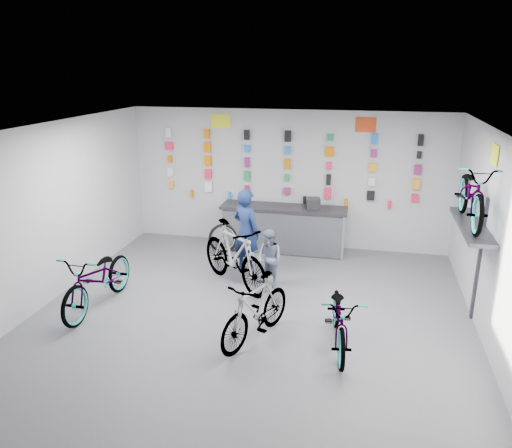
% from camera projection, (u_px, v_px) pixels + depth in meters
% --- Properties ---
extents(floor, '(8.00, 8.00, 0.00)m').
position_uv_depth(floor, '(244.00, 330.00, 7.67)').
color(floor, '#4D4D52').
rests_on(floor, ground).
extents(ceiling, '(8.00, 8.00, 0.00)m').
position_uv_depth(ceiling, '(242.00, 134.00, 6.75)').
color(ceiling, white).
rests_on(ceiling, wall_back).
extents(wall_back, '(7.00, 0.00, 7.00)m').
position_uv_depth(wall_back, '(288.00, 179.00, 10.93)').
color(wall_back, silver).
rests_on(wall_back, floor).
extents(wall_front, '(7.00, 0.00, 7.00)m').
position_uv_depth(wall_front, '(105.00, 424.00, 3.50)').
color(wall_front, silver).
rests_on(wall_front, floor).
extents(wall_left, '(0.00, 8.00, 8.00)m').
position_uv_depth(wall_left, '(30.00, 222.00, 7.94)').
color(wall_left, silver).
rests_on(wall_left, floor).
extents(wall_right, '(0.00, 8.00, 8.00)m').
position_uv_depth(wall_right, '(504.00, 258.00, 6.48)').
color(wall_right, silver).
rests_on(wall_right, floor).
extents(counter, '(2.70, 0.66, 1.00)m').
position_uv_depth(counter, '(283.00, 229.00, 10.81)').
color(counter, black).
rests_on(counter, floor).
extents(merch_wall, '(5.56, 0.08, 1.57)m').
position_uv_depth(merch_wall, '(288.00, 167.00, 10.77)').
color(merch_wall, orange).
rests_on(merch_wall, wall_back).
extents(wall_bracket, '(0.39, 1.90, 2.00)m').
position_uv_depth(wall_bracket, '(473.00, 231.00, 7.64)').
color(wall_bracket, '#333338').
rests_on(wall_bracket, wall_right).
extents(sign_left, '(0.42, 0.02, 0.30)m').
position_uv_depth(sign_left, '(220.00, 121.00, 10.85)').
color(sign_left, '#EEFF1D').
rests_on(sign_left, wall_back).
extents(sign_right, '(0.42, 0.02, 0.30)m').
position_uv_depth(sign_right, '(366.00, 125.00, 10.20)').
color(sign_right, red).
rests_on(sign_right, wall_back).
extents(sign_side, '(0.02, 0.40, 0.30)m').
position_uv_depth(sign_side, '(495.00, 155.00, 7.25)').
color(sign_side, '#EEFF1D').
rests_on(sign_side, wall_right).
extents(bike_left, '(0.78, 2.01, 1.04)m').
position_uv_depth(bike_left, '(98.00, 279.00, 8.24)').
color(bike_left, gray).
rests_on(bike_left, floor).
extents(bike_center, '(1.07, 1.70, 0.99)m').
position_uv_depth(bike_center, '(256.00, 310.00, 7.26)').
color(bike_center, gray).
rests_on(bike_center, floor).
extents(bike_right, '(0.83, 1.80, 0.91)m').
position_uv_depth(bike_right, '(340.00, 318.00, 7.11)').
color(bike_right, gray).
rests_on(bike_right, floor).
extents(bike_service, '(1.87, 1.74, 1.20)m').
position_uv_depth(bike_service, '(234.00, 255.00, 9.04)').
color(bike_service, gray).
rests_on(bike_service, floor).
extents(bike_wall, '(0.63, 1.80, 0.95)m').
position_uv_depth(bike_wall, '(472.00, 194.00, 7.48)').
color(bike_wall, gray).
rests_on(bike_wall, wall_bracket).
extents(clerk, '(0.73, 0.65, 1.68)m').
position_uv_depth(clerk, '(246.00, 232.00, 9.56)').
color(clerk, navy).
rests_on(clerk, floor).
extents(customer, '(0.66, 0.64, 1.08)m').
position_uv_depth(customer, '(269.00, 259.00, 9.04)').
color(customer, slate).
rests_on(customer, floor).
extents(spare_wheel, '(0.66, 0.33, 0.64)m').
position_uv_depth(spare_wheel, '(223.00, 238.00, 10.78)').
color(spare_wheel, black).
rests_on(spare_wheel, floor).
extents(register, '(0.33, 0.35, 0.22)m').
position_uv_depth(register, '(313.00, 203.00, 10.50)').
color(register, black).
rests_on(register, counter).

